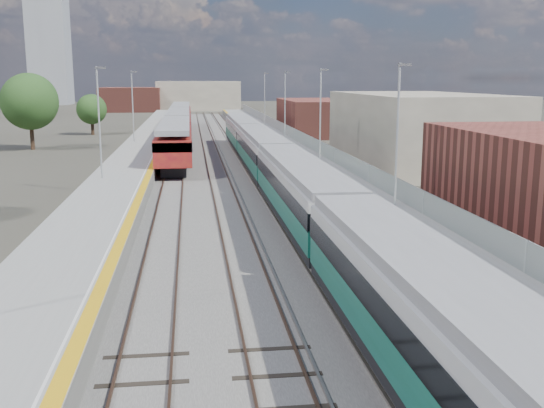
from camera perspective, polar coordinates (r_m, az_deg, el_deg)
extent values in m
plane|color=#47443A|center=(60.78, -3.36, 3.87)|extent=(320.00, 320.00, 0.00)
cube|color=#565451|center=(63.14, -5.56, 4.14)|extent=(10.50, 155.00, 0.06)
cube|color=#4C3323|center=(65.77, -2.98, 4.53)|extent=(0.07, 160.00, 0.14)
cube|color=#4C3323|center=(65.89, -1.73, 4.56)|extent=(0.07, 160.00, 0.14)
cube|color=#4C3323|center=(65.60, -6.04, 4.47)|extent=(0.07, 160.00, 0.14)
cube|color=#4C3323|center=(65.65, -4.78, 4.50)|extent=(0.07, 160.00, 0.14)
cube|color=#4C3323|center=(65.62, -9.11, 4.39)|extent=(0.07, 160.00, 0.14)
cube|color=#4C3323|center=(65.59, -7.85, 4.43)|extent=(0.07, 160.00, 0.14)
cube|color=gray|center=(65.75, -3.27, 4.52)|extent=(0.08, 160.00, 0.10)
cube|color=gray|center=(65.66, -4.49, 4.49)|extent=(0.08, 160.00, 0.10)
cube|color=slate|center=(63.75, 1.21, 4.69)|extent=(4.70, 155.00, 1.00)
cube|color=gray|center=(63.69, 1.21, 5.14)|extent=(4.70, 155.00, 0.03)
cube|color=gold|center=(63.42, -0.68, 5.13)|extent=(0.40, 155.00, 0.01)
cube|color=gray|center=(63.99, 3.17, 5.69)|extent=(0.06, 155.00, 1.20)
cylinder|color=#9EA0A3|center=(34.01, 11.16, 5.99)|extent=(0.12, 0.12, 7.50)
cube|color=#4C4C4F|center=(33.96, 11.81, 12.13)|extent=(0.70, 0.18, 0.14)
cylinder|color=#9EA0A3|center=(53.31, 4.35, 7.98)|extent=(0.12, 0.12, 7.50)
cube|color=#4C4C4F|center=(53.28, 4.68, 11.91)|extent=(0.70, 0.18, 0.14)
cylinder|color=#9EA0A3|center=(72.99, 1.17, 8.88)|extent=(0.12, 0.12, 7.50)
cube|color=#4C4C4F|center=(72.97, 1.38, 11.74)|extent=(0.70, 0.18, 0.14)
cylinder|color=#9EA0A3|center=(92.81, -0.67, 9.38)|extent=(0.12, 0.12, 7.50)
cube|color=#4C4C4F|center=(92.79, -0.52, 11.63)|extent=(0.70, 0.18, 0.14)
cube|color=slate|center=(63.25, -11.75, 4.40)|extent=(4.30, 155.00, 1.00)
cube|color=gray|center=(63.20, -11.77, 4.86)|extent=(4.30, 155.00, 0.03)
cube|color=gold|center=(63.07, -10.05, 4.93)|extent=(0.45, 155.00, 0.01)
cube|color=silver|center=(63.09, -10.37, 4.92)|extent=(0.08, 155.00, 0.01)
cylinder|color=#9EA0A3|center=(44.66, -15.23, 7.01)|extent=(0.12, 0.12, 7.50)
cube|color=#4C4C4F|center=(44.53, -15.15, 11.71)|extent=(0.70, 0.18, 0.14)
cylinder|color=#9EA0A3|center=(70.47, -12.38, 8.54)|extent=(0.12, 0.12, 7.50)
cube|color=#4C4C4F|center=(70.39, -12.30, 11.51)|extent=(0.70, 0.18, 0.14)
cube|color=gray|center=(58.87, 12.79, 6.51)|extent=(11.00, 22.00, 6.40)
cube|color=brown|center=(89.94, 3.72, 7.78)|extent=(8.00, 18.00, 4.80)
cube|color=gray|center=(160.21, -6.63, 9.62)|extent=(20.00, 14.00, 7.00)
cube|color=brown|center=(155.84, -12.56, 9.13)|extent=(14.00, 12.00, 5.60)
cube|color=gray|center=(204.64, -19.40, 14.03)|extent=(11.00, 11.00, 40.00)
cube|color=black|center=(16.08, 14.40, -14.68)|extent=(2.52, 18.08, 0.43)
cube|color=#105740|center=(15.77, 14.53, -12.25)|extent=(2.61, 18.08, 1.06)
cube|color=black|center=(15.46, 14.69, -9.41)|extent=(2.67, 18.08, 0.72)
cube|color=#BCBEBE|center=(15.27, 14.79, -7.39)|extent=(2.61, 18.08, 0.44)
cube|color=gray|center=(15.16, 14.87, -6.00)|extent=(2.32, 18.08, 0.37)
cube|color=black|center=(33.17, 2.61, -0.85)|extent=(2.52, 18.08, 0.43)
cube|color=#105740|center=(33.03, 2.62, 0.41)|extent=(2.61, 18.08, 1.06)
cube|color=black|center=(32.88, 2.63, 1.84)|extent=(2.67, 18.08, 0.72)
cube|color=#BCBEBE|center=(32.79, 2.64, 2.83)|extent=(2.61, 18.08, 0.44)
cube|color=gray|center=(32.74, 2.65, 3.50)|extent=(2.32, 18.08, 0.37)
cube|color=black|center=(51.31, -0.95, 3.45)|extent=(2.52, 18.08, 0.43)
cube|color=#105740|center=(51.22, -0.95, 4.28)|extent=(2.61, 18.08, 1.06)
cube|color=black|center=(51.12, -0.95, 5.20)|extent=(2.67, 18.08, 0.72)
cube|color=#BCBEBE|center=(51.07, -0.95, 5.84)|extent=(2.61, 18.08, 0.44)
cube|color=gray|center=(51.03, -0.96, 6.28)|extent=(2.32, 18.08, 0.37)
cube|color=black|center=(69.68, -2.65, 5.50)|extent=(2.52, 18.08, 0.43)
cube|color=#105740|center=(69.61, -2.65, 6.10)|extent=(2.61, 18.08, 1.06)
cube|color=black|center=(69.54, -2.66, 6.79)|extent=(2.67, 18.08, 0.72)
cube|color=#BCBEBE|center=(69.50, -2.66, 7.26)|extent=(2.61, 18.08, 0.44)
cube|color=gray|center=(69.47, -2.67, 7.58)|extent=(2.32, 18.08, 0.37)
cube|color=black|center=(58.15, -8.62, 3.92)|extent=(1.98, 16.81, 0.69)
cube|color=maroon|center=(57.96, -8.67, 5.53)|extent=(2.91, 19.78, 2.08)
cube|color=black|center=(57.92, -8.68, 6.05)|extent=(2.98, 19.78, 0.73)
cube|color=gray|center=(57.83, -8.71, 7.07)|extent=(2.60, 19.78, 0.42)
cube|color=black|center=(78.30, -8.32, 5.78)|extent=(1.98, 16.81, 0.69)
cube|color=maroon|center=(78.17, -8.35, 6.98)|extent=(2.91, 19.78, 2.08)
cube|color=black|center=(78.13, -8.36, 7.36)|extent=(2.98, 19.78, 0.73)
cube|color=gray|center=(78.07, -8.38, 8.12)|extent=(2.60, 19.78, 0.42)
cube|color=black|center=(98.51, -8.14, 6.88)|extent=(1.98, 16.81, 0.69)
cube|color=maroon|center=(98.40, -8.16, 7.83)|extent=(2.91, 19.78, 2.08)
cube|color=black|center=(98.37, -8.17, 8.14)|extent=(2.98, 19.78, 0.73)
cube|color=gray|center=(98.32, -8.19, 8.74)|extent=(2.60, 19.78, 0.42)
cylinder|color=#382619|center=(74.94, -20.70, 5.68)|extent=(0.44, 0.44, 2.91)
sphere|color=#27451A|center=(74.72, -20.91, 8.58)|extent=(6.14, 6.14, 6.14)
cylinder|color=#382619|center=(92.28, -15.79, 6.59)|extent=(0.44, 0.44, 1.96)
sphere|color=#27451A|center=(92.13, -15.87, 8.17)|extent=(4.13, 4.13, 4.13)
cylinder|color=#382619|center=(73.01, 14.14, 5.60)|extent=(0.44, 0.44, 2.06)
sphere|color=#27451A|center=(72.81, 14.24, 7.70)|extent=(4.34, 4.34, 4.34)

